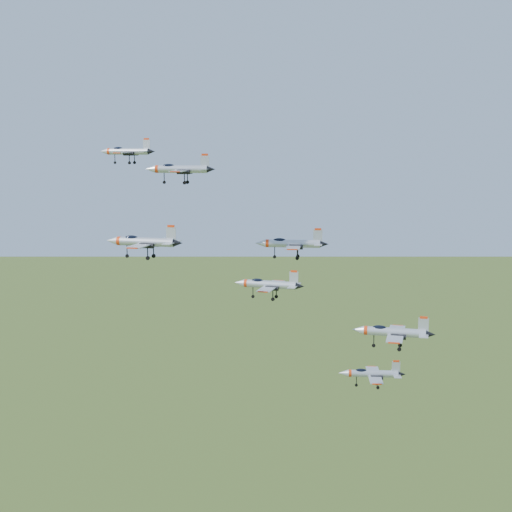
# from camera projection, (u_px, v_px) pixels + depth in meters

# --- Properties ---
(jet_lead) EXTENTS (11.73, 9.72, 3.13)m
(jet_lead) POSITION_uv_depth(u_px,v_px,m) (126.00, 151.00, 136.27)
(jet_lead) COLOR #B1B7BE
(jet_left_high) EXTENTS (12.91, 10.70, 3.45)m
(jet_left_high) POSITION_uv_depth(u_px,v_px,m) (179.00, 169.00, 127.23)
(jet_left_high) COLOR #B1B7BE
(jet_right_high) EXTENTS (12.77, 10.52, 3.42)m
(jet_right_high) POSITION_uv_depth(u_px,v_px,m) (143.00, 242.00, 110.21)
(jet_right_high) COLOR #B1B7BE
(jet_left_low) EXTENTS (14.01, 11.65, 3.74)m
(jet_left_low) POSITION_uv_depth(u_px,v_px,m) (291.00, 243.00, 134.24)
(jet_left_low) COLOR #B1B7BE
(jet_right_low) EXTENTS (12.22, 10.11, 3.27)m
(jet_right_low) POSITION_uv_depth(u_px,v_px,m) (268.00, 284.00, 119.15)
(jet_right_low) COLOR #B1B7BE
(jet_trail) EXTENTS (13.94, 11.47, 3.73)m
(jet_trail) POSITION_uv_depth(u_px,v_px,m) (392.00, 332.00, 119.55)
(jet_trail) COLOR #B1B7BE
(jet_extra) EXTENTS (12.84, 10.73, 3.43)m
(jet_extra) POSITION_uv_depth(u_px,v_px,m) (371.00, 373.00, 136.24)
(jet_extra) COLOR #B1B7BE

